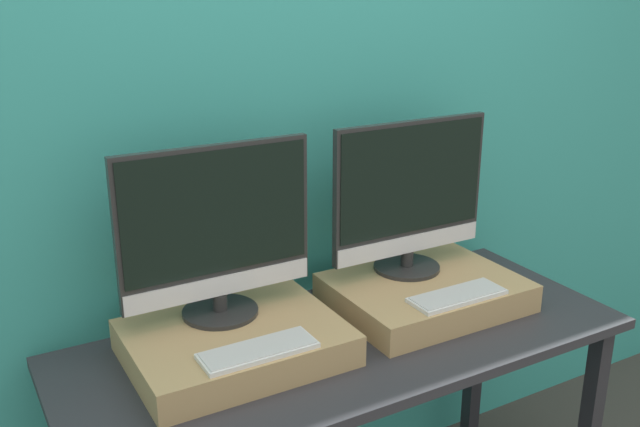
{
  "coord_description": "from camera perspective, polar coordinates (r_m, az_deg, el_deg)",
  "views": [
    {
      "loc": [
        -0.95,
        -1.18,
        1.76
      ],
      "look_at": [
        0.0,
        0.48,
        1.11
      ],
      "focal_mm": 40.0,
      "sensor_mm": 36.0,
      "label": 1
    }
  ],
  "objects": [
    {
      "name": "monitor_right",
      "position": [
        2.18,
        7.21,
        1.46
      ],
      "size": [
        0.53,
        0.21,
        0.47
      ],
      "color": "#282828",
      "rests_on": "wooden_riser_right"
    },
    {
      "name": "wooden_riser_left",
      "position": [
        1.93,
        -6.81,
        -10.22
      ],
      "size": [
        0.55,
        0.42,
        0.09
      ],
      "color": "tan",
      "rests_on": "workbench"
    },
    {
      "name": "monitor_left",
      "position": [
        1.89,
        -8.28,
        -1.35
      ],
      "size": [
        0.53,
        0.21,
        0.47
      ],
      "color": "#282828",
      "rests_on": "wooden_riser_left"
    },
    {
      "name": "wooden_riser_right",
      "position": [
        2.21,
        8.39,
        -6.27
      ],
      "size": [
        0.55,
        0.42,
        0.09
      ],
      "color": "tan",
      "rests_on": "workbench"
    },
    {
      "name": "wall_back",
      "position": [
        2.18,
        -3.22,
        6.66
      ],
      "size": [
        8.0,
        0.04,
        2.6
      ],
      "color": "teal",
      "rests_on": "ground_plane"
    },
    {
      "name": "workbench",
      "position": [
        2.07,
        2.14,
        -12.08
      ],
      "size": [
        1.6,
        0.66,
        0.78
      ],
      "color": "#2D2D33",
      "rests_on": "ground_plane"
    },
    {
      "name": "keyboard_right",
      "position": [
        2.09,
        10.94,
        -6.47
      ],
      "size": [
        0.29,
        0.11,
        0.01
      ],
      "color": "silver",
      "rests_on": "wooden_riser_right"
    },
    {
      "name": "keyboard_left",
      "position": [
        1.78,
        -4.97,
        -10.84
      ],
      "size": [
        0.29,
        0.11,
        0.01
      ],
      "color": "silver",
      "rests_on": "wooden_riser_left"
    }
  ]
}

